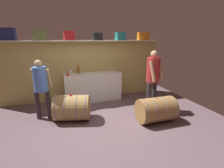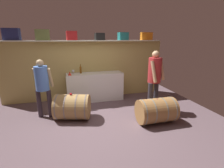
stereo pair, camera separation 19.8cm
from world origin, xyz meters
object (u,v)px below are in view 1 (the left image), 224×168
wine_bottle_amber (78,70)px  tasting_cup (70,95)px  winemaker_pouring (153,74)px  toolcase_navy (7,34)px  visitor_tasting (41,84)px  toolcase_orange (143,36)px  toolcase_black (97,37)px  toolcase_olive (39,35)px  toolcase_red (69,36)px  wine_glass (71,71)px  work_cabinet (93,87)px  wine_barrel_far (156,110)px  toolcase_teal (120,36)px  red_funnel (68,74)px  wine_barrel_near (72,108)px

wine_bottle_amber → tasting_cup: (-0.36, -1.27, -0.37)m
winemaker_pouring → toolcase_navy: bearing=-48.5°
visitor_tasting → wine_bottle_amber: bearing=58.5°
toolcase_orange → tasting_cup: bearing=-149.9°
winemaker_pouring → visitor_tasting: size_ratio=1.12×
toolcase_navy → toolcase_black: (2.50, 0.00, -0.05)m
toolcase_navy → toolcase_olive: toolcase_navy is taller
wine_bottle_amber → tasting_cup: wine_bottle_amber is taller
toolcase_red → wine_bottle_amber: size_ratio=1.05×
wine_glass → visitor_tasting: size_ratio=0.09×
toolcase_olive → toolcase_black: 1.69m
toolcase_red → work_cabinet: bearing=-19.4°
toolcase_orange → work_cabinet: (-1.85, -0.17, -1.61)m
toolcase_navy → winemaker_pouring: (3.75, -1.38, -1.07)m
tasting_cup → visitor_tasting: bearing=156.2°
toolcase_orange → winemaker_pouring: bearing=-102.4°
wine_barrel_far → toolcase_navy: bearing=149.8°
work_cabinet → visitor_tasting: visitor_tasting is taller
toolcase_red → toolcase_black: toolcase_red is taller
toolcase_teal → tasting_cup: size_ratio=5.31×
wine_glass → red_funnel: 0.23m
work_cabinet → wine_glass: bearing=175.3°
toolcase_orange → wine_bottle_amber: size_ratio=1.31×
toolcase_black → work_cabinet: 1.62m
toolcase_red → winemaker_pouring: (2.12, -1.38, -1.04)m
wine_bottle_amber → red_funnel: (-0.35, -0.23, -0.06)m
wine_glass → wine_barrel_far: bearing=-46.5°
wine_glass → toolcase_teal: bearing=4.0°
wine_barrel_near → wine_barrel_far: size_ratio=1.09×
toolcase_teal → toolcase_orange: bearing=-1.9°
visitor_tasting → wine_barrel_far: bearing=-5.8°
toolcase_navy → wine_glass: (1.60, -0.12, -1.10)m
toolcase_navy → wine_bottle_amber: size_ratio=1.45×
work_cabinet → wine_barrel_far: bearing=-58.1°
toolcase_olive → red_funnel: bearing=-28.3°
toolcase_navy → work_cabinet: bearing=-0.6°
toolcase_navy → toolcase_olive: bearing=3.7°
toolcase_black → wine_barrel_far: (0.97, -2.08, -1.75)m
toolcase_navy → toolcase_red: 1.63m
toolcase_black → winemaker_pouring: bearing=-50.5°
work_cabinet → wine_barrel_near: 1.43m
winemaker_pouring → visitor_tasting: 2.96m
toolcase_teal → wine_barrel_far: bearing=-87.0°
wine_glass → work_cabinet: bearing=-4.7°
toolcase_navy → wine_barrel_far: toolcase_navy is taller
toolcase_navy → tasting_cup: (1.48, -1.36, -1.44)m
toolcase_orange → wine_barrel_far: (-0.66, -2.08, -1.76)m
toolcase_black → wine_barrel_far: toolcase_black is taller
toolcase_red → wine_bottle_amber: (0.21, -0.09, -1.04)m
toolcase_teal → toolcase_red: bearing=178.1°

